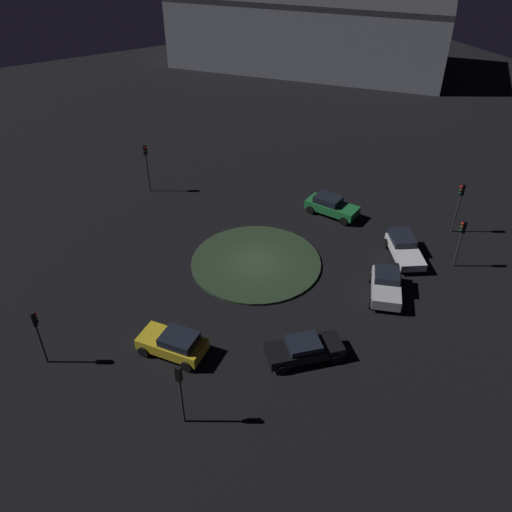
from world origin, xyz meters
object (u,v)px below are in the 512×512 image
at_px(car_yellow, 174,343).
at_px(traffic_light_southeast, 180,384).
at_px(traffic_light_north, 460,199).
at_px(traffic_light_northeast, 461,235).
at_px(car_white, 404,248).
at_px(car_green, 331,206).
at_px(traffic_light_west, 146,159).
at_px(car_silver, 386,285).
at_px(store_building, 311,31).
at_px(car_black, 304,349).
at_px(traffic_light_south, 37,327).

relative_size(car_yellow, traffic_light_southeast, 1.05).
relative_size(traffic_light_north, traffic_light_northeast, 1.11).
distance_m(car_white, traffic_light_northeast, 4.10).
xyz_separation_m(car_green, traffic_light_west, (-11.01, -11.76, 2.29)).
relative_size(car_silver, car_yellow, 0.97).
relative_size(car_green, car_yellow, 1.08).
bearing_deg(store_building, traffic_light_southeast, 97.95).
relative_size(car_black, traffic_light_west, 1.08).
bearing_deg(store_building, traffic_light_west, 83.82).
bearing_deg(traffic_light_north, store_building, -94.86).
bearing_deg(car_silver, car_black, -35.40).
bearing_deg(traffic_light_west, car_black, -9.92).
xyz_separation_m(car_green, car_yellow, (8.38, -17.24, 0.00)).
bearing_deg(car_yellow, traffic_light_southeast, 126.26).
bearing_deg(traffic_light_west, traffic_light_southeast, -28.28).
distance_m(car_silver, traffic_light_south, 21.83).
xyz_separation_m(car_silver, store_building, (-45.63, 24.10, 3.92)).
bearing_deg(traffic_light_south, car_green, 3.43).
distance_m(car_white, traffic_light_southeast, 20.77).
bearing_deg(traffic_light_north, traffic_light_northeast, 60.00).
bearing_deg(traffic_light_northeast, traffic_light_west, -23.58).
relative_size(car_green, traffic_light_southeast, 1.13).
bearing_deg(car_silver, traffic_light_north, 148.95).
height_order(car_yellow, traffic_light_southeast, traffic_light_southeast).
bearing_deg(car_yellow, car_green, -101.64).
relative_size(traffic_light_west, traffic_light_south, 1.14).
bearing_deg(car_silver, car_green, -155.98).
bearing_deg(car_white, traffic_light_southeast, -49.21).
bearing_deg(car_yellow, traffic_light_northeast, -132.37).
distance_m(car_black, traffic_light_north, 18.62).
relative_size(car_white, traffic_light_west, 1.05).
relative_size(car_white, traffic_light_south, 1.20).
distance_m(car_white, car_silver, 4.91).
bearing_deg(traffic_light_southeast, car_yellow, 28.02).
bearing_deg(traffic_light_southeast, car_white, -29.94).
height_order(car_black, car_yellow, car_yellow).
bearing_deg(car_black, car_silver, -150.08).
bearing_deg(traffic_light_west, car_green, 34.48).
distance_m(car_black, traffic_light_southeast, 8.21).
bearing_deg(car_green, car_silver, -41.56).
distance_m(car_white, traffic_light_north, 6.09).
bearing_deg(car_white, car_green, -145.60).
height_order(car_silver, car_green, car_green).
relative_size(car_silver, store_building, 0.11).
bearing_deg(traffic_light_south, traffic_light_southeast, -64.31).
xyz_separation_m(car_silver, traffic_light_northeast, (-0.10, 6.45, 1.94)).
height_order(traffic_light_north, traffic_light_south, traffic_light_north).
bearing_deg(car_silver, traffic_light_south, -63.44).
xyz_separation_m(car_white, traffic_light_north, (-0.67, 5.62, 2.26)).
distance_m(car_black, car_yellow, 7.64).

